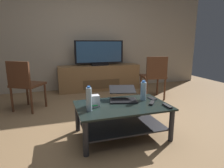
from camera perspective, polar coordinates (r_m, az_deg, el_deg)
name	(u,v)px	position (r m, az deg, el deg)	size (l,w,h in m)	color
ground_plane	(119,127)	(2.72, 2.13, -12.64)	(7.68, 7.68, 0.00)	olive
back_wall	(85,31)	(4.84, -8.00, 15.32)	(6.40, 0.12, 2.80)	#B2A38C
coffee_table	(122,114)	(2.38, 3.00, -9.05)	(1.11, 0.70, 0.41)	black
media_cabinet	(100,78)	(4.65, -3.75, 1.93)	(1.95, 0.41, 0.60)	olive
television	(99,53)	(4.56, -3.78, 9.08)	(1.16, 0.20, 0.58)	black
dining_chair	(154,75)	(3.94, 12.51, 2.71)	(0.50, 0.50, 0.88)	#59331E
side_chair	(25,83)	(3.49, -24.66, 0.36)	(0.61, 0.61, 0.85)	#59331E
laptop	(123,96)	(2.51, 3.27, -3.54)	(0.43, 0.44, 0.16)	black
router_box	(93,101)	(2.27, -5.70, -5.04)	(0.15, 0.10, 0.14)	silver
water_bottle_near	(89,99)	(2.11, -6.91, -4.54)	(0.06, 0.06, 0.28)	silver
water_bottle_far	(143,91)	(2.53, 9.34, -2.04)	(0.08, 0.08, 0.26)	#99C6E5
cell_phone	(152,98)	(2.62, 11.88, -4.24)	(0.07, 0.14, 0.01)	black
tv_remote	(152,103)	(2.42, 11.84, -5.53)	(0.04, 0.16, 0.02)	black
soundbar_remote	(167,106)	(2.35, 16.17, -6.33)	(0.04, 0.16, 0.02)	black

